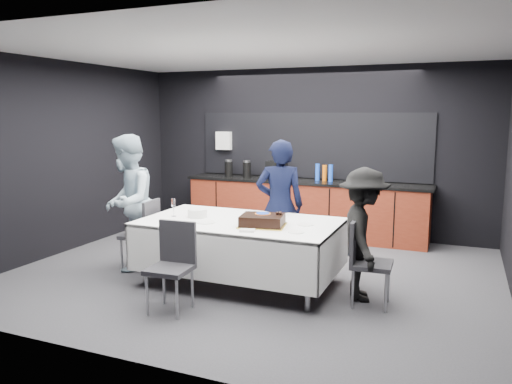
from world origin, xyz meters
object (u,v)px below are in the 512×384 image
party_table (240,232)px  chair_near (173,259)px  person_center (280,205)px  cake_assembly (262,220)px  plate_stack (197,213)px  chair_right (364,256)px  chair_left (145,229)px  person_right (363,234)px  person_left (128,202)px  champagne_flute (173,204)px

party_table → chair_near: (-0.32, -0.98, -0.11)m
person_center → cake_assembly: bearing=75.6°
plate_stack → chair_right: 2.08m
party_table → chair_left: bearing=178.4°
person_center → person_right: bearing=129.7°
chair_left → person_left: 0.42m
chair_right → person_center: (-1.26, 0.81, 0.32)m
chair_right → person_center: 1.53m
plate_stack → person_right: person_right is taller
person_center → plate_stack: bearing=21.2°
cake_assembly → chair_near: cake_assembly is taller
champagne_flute → chair_left: 0.69m
chair_near → person_right: person_right is taller
plate_stack → chair_right: size_ratio=0.25×
party_table → plate_stack: bearing=-177.8°
party_table → chair_right: size_ratio=2.51×
chair_left → person_left: bearing=-169.7°
chair_right → chair_near: size_ratio=1.00×
person_right → chair_right: bearing=179.5°
party_table → chair_near: size_ratio=2.51×
party_table → chair_right: chair_right is taller
person_center → person_right: (1.21, -0.65, -0.12)m
cake_assembly → chair_near: size_ratio=0.62×
person_left → chair_left: bearing=77.8°
person_center → party_table: bearing=49.9°
plate_stack → person_left: size_ratio=0.13×
party_table → chair_left: (-1.39, 0.04, -0.11)m
chair_left → person_right: (2.84, 0.03, 0.20)m
champagne_flute → person_left: 0.77m
chair_left → chair_right: (2.89, -0.13, 0.00)m
party_table → chair_right: 1.50m
plate_stack → person_left: person_left is taller
party_table → person_right: (1.45, 0.07, 0.09)m
party_table → plate_stack: size_ratio=9.88×
plate_stack → person_left: (-1.05, 0.02, 0.06)m
chair_near → person_right: 2.07m
cake_assembly → person_center: bearing=97.5°
chair_right → person_center: size_ratio=0.54×
plate_stack → chair_near: size_ratio=0.25×
cake_assembly → plate_stack: size_ratio=2.46×
person_center → person_left: 1.99m
cake_assembly → chair_right: bearing=3.9°
champagne_flute → chair_near: size_ratio=0.24×
chair_right → champagne_flute: bearing=-179.6°
person_center → person_right: person_center is taller
chair_near → plate_stack: bearing=104.3°
champagne_flute → person_center: person_center is taller
party_table → chair_left: 1.40m
champagne_flute → person_left: (-0.76, 0.10, -0.05)m
party_table → person_right: 1.45m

